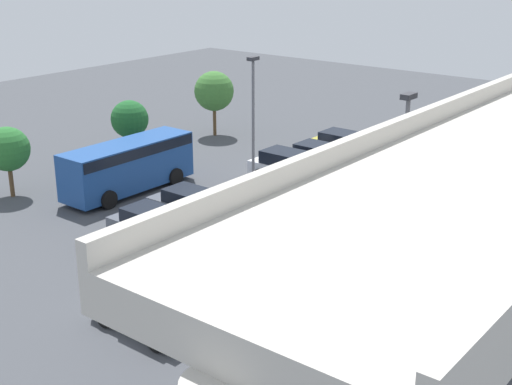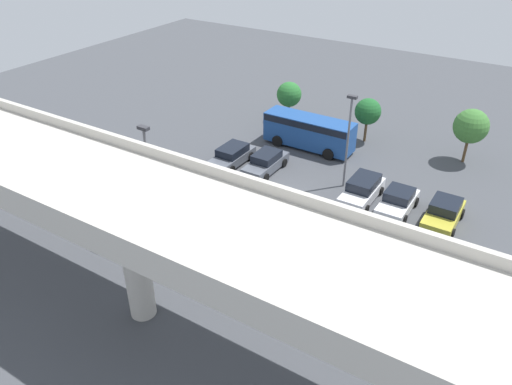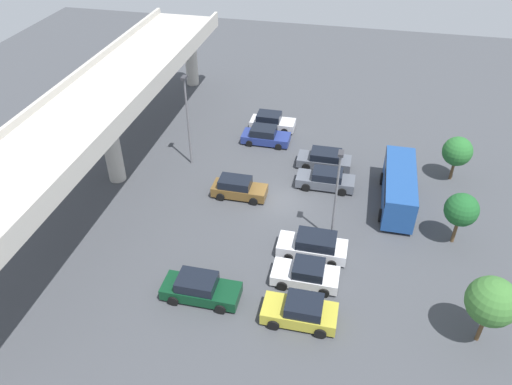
% 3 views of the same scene
% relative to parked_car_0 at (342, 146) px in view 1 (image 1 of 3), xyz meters
% --- Properties ---
extents(ground_plane, '(88.54, 88.54, 0.00)m').
position_rel_parked_car_0_xyz_m(ground_plane, '(11.45, 3.29, -0.78)').
color(ground_plane, '#424449').
extents(parked_car_0, '(2.26, 4.46, 1.68)m').
position_rel_parked_car_0_xyz_m(parked_car_0, '(0.00, 0.00, 0.00)').
color(parked_car_0, gold).
rests_on(parked_car_0, ground_plane).
extents(parked_car_1, '(2.21, 4.31, 1.60)m').
position_rel_parked_car_0_xyz_m(parked_car_1, '(3.16, 0.12, -0.04)').
color(parked_car_1, silver).
rests_on(parked_car_1, ground_plane).
extents(parked_car_2, '(2.21, 4.75, 1.70)m').
position_rel_parked_car_0_xyz_m(parked_car_2, '(5.87, 0.00, 0.02)').
color(parked_car_2, silver).
rests_on(parked_car_2, ground_plane).
extents(parked_car_3, '(1.98, 4.34, 1.63)m').
position_rel_parked_car_0_xyz_m(parked_car_3, '(11.33, 6.73, -0.00)').
color(parked_car_3, brown).
rests_on(parked_car_3, ground_plane).
extents(parked_car_4, '(2.07, 4.72, 1.59)m').
position_rel_parked_car_0_xyz_m(parked_car_4, '(14.13, 0.04, -0.03)').
color(parked_car_4, '#515660').
rests_on(parked_car_4, ground_plane).
extents(parked_car_5, '(2.16, 4.59, 1.56)m').
position_rel_parked_car_0_xyz_m(parked_car_5, '(17.14, 0.48, -0.03)').
color(parked_car_5, '#515660').
rests_on(parked_car_5, ground_plane).
extents(parked_car_6, '(2.22, 4.43, 1.57)m').
position_rel_parked_car_0_xyz_m(parked_car_6, '(20.05, 6.35, -0.05)').
color(parked_car_6, navy).
rests_on(parked_car_6, ground_plane).
extents(parked_car_7, '(2.14, 4.30, 1.63)m').
position_rel_parked_car_0_xyz_m(parked_car_7, '(22.80, 6.29, -0.01)').
color(parked_car_7, silver).
rests_on(parked_car_7, ground_plane).
extents(parked_car_8, '(2.20, 4.89, 1.64)m').
position_rel_parked_car_0_xyz_m(parked_car_8, '(0.44, 6.41, -0.02)').
color(parked_car_8, '#0C381E').
rests_on(parked_car_8, ground_plane).
extents(shuttle_bus, '(7.98, 2.60, 2.84)m').
position_rel_parked_car_0_xyz_m(shuttle_bus, '(13.15, -5.63, 0.92)').
color(shuttle_bus, '#1E478C').
rests_on(shuttle_bus, ground_plane).
extents(lamp_post_near_aisle, '(0.70, 0.35, 7.32)m').
position_rel_parked_car_0_xyz_m(lamp_post_near_aisle, '(7.79, -1.07, 3.56)').
color(lamp_post_near_aisle, slate).
rests_on(lamp_post_near_aisle, ground_plane).
extents(lamp_post_mid_lot, '(0.70, 0.35, 8.11)m').
position_rel_parked_car_0_xyz_m(lamp_post_mid_lot, '(15.17, 11.97, 3.97)').
color(lamp_post_mid_lot, slate).
rests_on(lamp_post_mid_lot, ground_plane).
extents(tree_front_left, '(2.82, 2.82, 4.63)m').
position_rel_parked_car_0_xyz_m(tree_front_left, '(0.86, -10.20, 2.43)').
color(tree_front_left, brown).
rests_on(tree_front_left, ground_plane).
extents(tree_front_right, '(2.33, 2.33, 4.05)m').
position_rel_parked_car_0_xyz_m(tree_front_right, '(9.41, -9.57, 2.08)').
color(tree_front_right, brown).
rests_on(tree_front_right, ground_plane).
extents(tree_front_far_right, '(2.41, 2.41, 3.90)m').
position_rel_parked_car_0_xyz_m(tree_front_far_right, '(17.65, -10.12, 1.90)').
color(tree_front_far_right, brown).
rests_on(tree_front_far_right, ground_plane).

